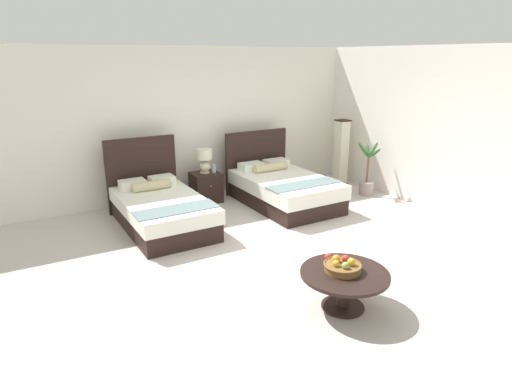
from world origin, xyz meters
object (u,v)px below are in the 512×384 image
Objects in this scene: vase at (214,168)px; table_lamp at (204,159)px; bed_near_corner at (282,188)px; loose_apple at (328,257)px; coffee_table at (344,281)px; nightstand at (206,187)px; fruit_bowl at (343,266)px; bed_near_window at (161,208)px; floor_lamp_corner at (341,152)px; potted_palm at (367,178)px.

table_lamp is at bearing 158.24° from vase.
bed_near_corner reaches higher than loose_apple.
vase is 3.98m from coffee_table.
loose_apple is at bearing -94.11° from vase.
table_lamp is at bearing 88.27° from loose_apple.
nightstand reaches higher than coffee_table.
vase is 3.94m from fruit_bowl.
table_lamp is (1.09, 0.80, 0.51)m from bed_near_window.
bed_near_corner is 4.78× the size of table_lamp.
fruit_bowl is at bearing -94.13° from vase.
table_lamp reaches higher than coffee_table.
floor_lamp_corner is (3.01, 3.41, 0.21)m from loose_apple.
bed_near_window reaches higher than nightstand.
bed_near_window is at bearing 106.62° from coffee_table.
fruit_bowl reaches higher than nightstand.
bed_near_corner is at bearing -36.73° from vase.
bed_near_corner is at bearing -35.03° from table_lamp.
bed_near_corner reaches higher than nightstand.
potted_palm is (2.99, 2.84, -0.14)m from fruit_bowl.
fruit_bowl is 0.27m from loose_apple.
bed_near_window is 5.16× the size of fruit_bowl.
bed_near_corner reaches higher than coffee_table.
fruit_bowl is at bearing -91.91° from table_lamp.
fruit_bowl is at bearing -136.42° from potted_palm.
vase is at bearing -21.76° from table_lamp.
loose_apple is (0.02, 0.30, 0.14)m from coffee_table.
nightstand is 0.40× the size of floor_lamp_corner.
loose_apple is at bearing 86.77° from coffee_table.
nightstand is at bearing 158.54° from potted_palm.
potted_palm is (2.99, 2.88, 0.01)m from coffee_table.
fruit_bowl is (-0.13, -3.97, 0.20)m from nightstand.
fruit_bowl is at bearing -73.25° from bed_near_window.
vase is 2.76m from floor_lamp_corner.
fruit_bowl is at bearing -91.92° from nightstand.
floor_lamp_corner is at bearing 16.04° from bed_near_corner.
table_lamp is 0.24m from vase.
nightstand is (1.09, 0.78, -0.02)m from bed_near_window.
vase is 2.93m from potted_palm.
bed_near_corner is at bearing -163.96° from floor_lamp_corner.
bed_near_corner is 2.00× the size of potted_palm.
potted_palm reaches higher than fruit_bowl.
floor_lamp_corner is at bearing 50.83° from coffee_table.
fruit_bowl is at bearing -129.48° from floor_lamp_corner.
bed_near_corner is 24.93× the size of loose_apple.
floor_lamp_corner is (2.75, -0.25, 0.05)m from vase.
potted_palm is (2.86, -1.14, -0.47)m from table_lamp.
loose_apple is at bearing -71.47° from bed_near_window.
bed_near_window is 3.36m from coffee_table.
nightstand is at bearing 35.59° from bed_near_window.
vase is at bearing 30.83° from bed_near_window.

